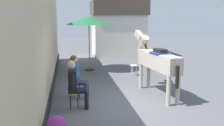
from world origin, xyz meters
The scene contains 8 objects.
ground_plane centered at (0.00, 3.00, 0.00)m, with size 40.00×40.00×0.00m, color #56565B.
pub_facade_wall centered at (-2.55, 1.50, 1.54)m, with size 0.34×14.00×3.40m.
distant_cottage centered at (1.40, 9.32, 1.80)m, with size 3.40×2.60×3.50m.
seated_visitor_near centered at (-1.67, -0.04, 0.78)m, with size 0.61×0.49×1.39m.
seated_visitor_far centered at (-1.58, 0.87, 0.78)m, with size 0.61×0.48×1.39m.
saddled_horse_center centered at (1.01, 0.86, 1.16)m, with size 0.75×2.99×2.06m.
cafe_parasol centered at (-0.83, 5.07, 2.36)m, with size 2.10×2.10×2.58m.
spare_stool_white centered at (0.98, 3.66, 0.40)m, with size 0.32×0.32×0.46m.
Camera 1 is at (-1.82, -7.04, 2.61)m, focal length 41.28 mm.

